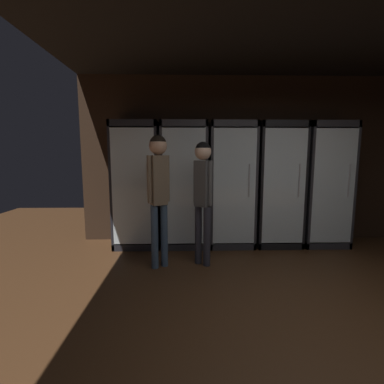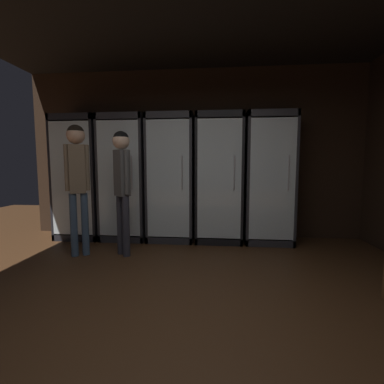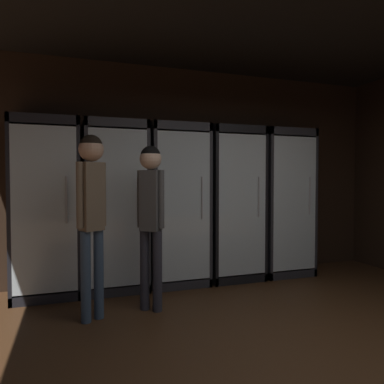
# 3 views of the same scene
# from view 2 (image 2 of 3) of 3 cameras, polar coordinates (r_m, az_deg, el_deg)

# --- Properties ---
(ground_plane) EXTENTS (12.00, 12.00, 0.00)m
(ground_plane) POSITION_cam_2_polar(r_m,az_deg,el_deg) (1.95, -3.69, -32.38)
(ground_plane) COLOR #422816
(wall_back) EXTENTS (6.00, 0.06, 2.80)m
(wall_back) POSITION_cam_2_polar(r_m,az_deg,el_deg) (4.56, 2.32, 8.16)
(wall_back) COLOR black
(wall_back) RESTS_ON ground
(cooler_far_left) EXTENTS (0.72, 0.62, 2.00)m
(cooler_far_left) POSITION_cam_2_polar(r_m,az_deg,el_deg) (4.81, -22.66, 2.57)
(cooler_far_left) COLOR black
(cooler_far_left) RESTS_ON ground
(cooler_left) EXTENTS (0.72, 0.62, 2.00)m
(cooler_left) POSITION_cam_2_polar(r_m,az_deg,el_deg) (4.50, -14.01, 2.57)
(cooler_left) COLOR #2B2B30
(cooler_left) RESTS_ON ground
(cooler_center) EXTENTS (0.72, 0.62, 2.00)m
(cooler_center) POSITION_cam_2_polar(r_m,az_deg,el_deg) (4.31, -4.38, 2.71)
(cooler_center) COLOR #2B2B30
(cooler_center) RESTS_ON ground
(cooler_right) EXTENTS (0.72, 0.62, 2.00)m
(cooler_right) POSITION_cam_2_polar(r_m,az_deg,el_deg) (4.25, 5.86, 2.57)
(cooler_right) COLOR black
(cooler_right) RESTS_ON ground
(cooler_far_right) EXTENTS (0.72, 0.62, 2.00)m
(cooler_far_right) POSITION_cam_2_polar(r_m,az_deg,el_deg) (4.32, 16.06, 2.59)
(cooler_far_right) COLOR #2B2B30
(cooler_far_right) RESTS_ON ground
(shopper_near) EXTENTS (0.27, 0.23, 1.73)m
(shopper_near) POSITION_cam_2_polar(r_m,az_deg,el_deg) (3.77, -23.51, 4.31)
(shopper_near) COLOR #384C66
(shopper_near) RESTS_ON ground
(shopper_far) EXTENTS (0.24, 0.23, 1.65)m
(shopper_far) POSITION_cam_2_polar(r_m,az_deg,el_deg) (3.61, -14.86, 3.33)
(shopper_far) COLOR #2D2D38
(shopper_far) RESTS_ON ground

